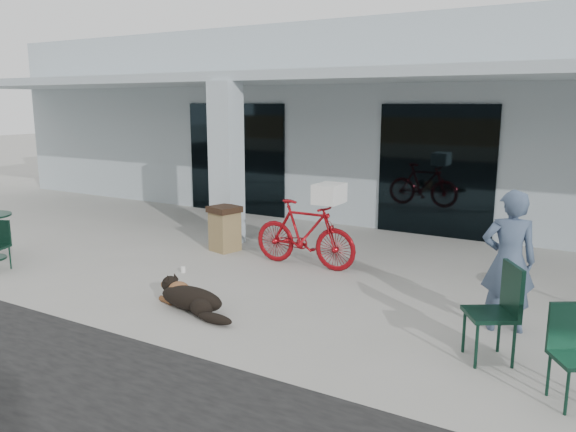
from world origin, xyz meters
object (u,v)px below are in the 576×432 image
Objects in this scene: bicycle at (305,234)px; trash_receptacle at (225,229)px; person at (509,261)px; dog at (191,297)px; cafe_chair_far_b at (490,313)px.

trash_receptacle is at bearing 85.10° from bicycle.
person is 2.06× the size of trash_receptacle.
trash_receptacle reaches higher than dog.
cafe_chair_far_b is at bearing -23.44° from trash_receptacle.
trash_receptacle is (-1.77, 0.14, -0.14)m from bicycle.
dog is 1.34× the size of trash_receptacle.
trash_receptacle is at bearing 132.45° from dog.
cafe_chair_far_b is (3.40, -2.10, -0.03)m from bicycle.
trash_receptacle is at bearing -33.79° from person.
trash_receptacle is (-5.18, 1.30, -0.45)m from person.
bicycle is 2.63m from dog.
cafe_chair_far_b is (3.70, 0.48, 0.35)m from dog.
bicycle reaches higher than dog.
bicycle is at bearing 97.48° from dog.
bicycle is 2.22× the size of trash_receptacle.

